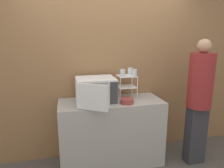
{
  "coord_description": "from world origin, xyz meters",
  "views": [
    {
      "loc": [
        -0.6,
        -2.27,
        1.77
      ],
      "look_at": [
        0.02,
        0.32,
        1.17
      ],
      "focal_mm": 32.0,
      "sensor_mm": 36.0,
      "label": 1
    }
  ],
  "objects_px": {
    "microwave": "(95,90)",
    "glass_front_right": "(134,73)",
    "person": "(199,96)",
    "dish_rack": "(126,82)",
    "glass_back_right": "(130,71)",
    "bowl": "(127,101)",
    "glass_front_left": "(123,73)"
  },
  "relations": [
    {
      "from": "microwave",
      "to": "glass_front_right",
      "type": "bearing_deg",
      "value": 3.17
    },
    {
      "from": "glass_front_right",
      "to": "person",
      "type": "distance_m",
      "value": 0.95
    },
    {
      "from": "dish_rack",
      "to": "glass_back_right",
      "type": "xyz_separation_m",
      "value": [
        0.08,
        0.07,
        0.14
      ]
    },
    {
      "from": "glass_back_right",
      "to": "bowl",
      "type": "xyz_separation_m",
      "value": [
        -0.15,
        -0.33,
        -0.35
      ]
    },
    {
      "from": "microwave",
      "to": "glass_back_right",
      "type": "xyz_separation_m",
      "value": [
        0.54,
        0.18,
        0.21
      ]
    },
    {
      "from": "person",
      "to": "glass_back_right",
      "type": "bearing_deg",
      "value": 152.27
    },
    {
      "from": "microwave",
      "to": "glass_front_right",
      "type": "distance_m",
      "value": 0.59
    },
    {
      "from": "glass_front_left",
      "to": "glass_front_right",
      "type": "distance_m",
      "value": 0.17
    },
    {
      "from": "dish_rack",
      "to": "glass_back_right",
      "type": "height_order",
      "value": "glass_back_right"
    },
    {
      "from": "glass_back_right",
      "to": "person",
      "type": "relative_size",
      "value": 0.06
    },
    {
      "from": "glass_front_left",
      "to": "glass_front_right",
      "type": "bearing_deg",
      "value": -2.57
    },
    {
      "from": "dish_rack",
      "to": "bowl",
      "type": "bearing_deg",
      "value": -105.25
    },
    {
      "from": "glass_back_right",
      "to": "glass_front_right",
      "type": "xyz_separation_m",
      "value": [
        0.01,
        -0.15,
        0.0
      ]
    },
    {
      "from": "bowl",
      "to": "person",
      "type": "distance_m",
      "value": 1.01
    },
    {
      "from": "glass_front_left",
      "to": "person",
      "type": "xyz_separation_m",
      "value": [
        1.01,
        -0.31,
        -0.31
      ]
    },
    {
      "from": "microwave",
      "to": "glass_front_left",
      "type": "height_order",
      "value": "glass_front_left"
    },
    {
      "from": "glass_back_right",
      "to": "bowl",
      "type": "bearing_deg",
      "value": -114.23
    },
    {
      "from": "dish_rack",
      "to": "glass_front_right",
      "type": "height_order",
      "value": "glass_front_right"
    },
    {
      "from": "glass_front_right",
      "to": "person",
      "type": "height_order",
      "value": "person"
    },
    {
      "from": "microwave",
      "to": "glass_front_right",
      "type": "height_order",
      "value": "glass_front_right"
    },
    {
      "from": "glass_back_right",
      "to": "person",
      "type": "bearing_deg",
      "value": -27.73
    },
    {
      "from": "glass_back_right",
      "to": "bowl",
      "type": "height_order",
      "value": "glass_back_right"
    },
    {
      "from": "dish_rack",
      "to": "glass_front_right",
      "type": "distance_m",
      "value": 0.18
    },
    {
      "from": "microwave",
      "to": "person",
      "type": "distance_m",
      "value": 1.43
    },
    {
      "from": "dish_rack",
      "to": "bowl",
      "type": "relative_size",
      "value": 1.87
    },
    {
      "from": "bowl",
      "to": "dish_rack",
      "type": "bearing_deg",
      "value": 74.75
    },
    {
      "from": "dish_rack",
      "to": "person",
      "type": "relative_size",
      "value": 0.19
    },
    {
      "from": "microwave",
      "to": "person",
      "type": "relative_size",
      "value": 0.38
    },
    {
      "from": "dish_rack",
      "to": "glass_front_left",
      "type": "xyz_separation_m",
      "value": [
        -0.08,
        -0.07,
        0.14
      ]
    },
    {
      "from": "glass_back_right",
      "to": "person",
      "type": "distance_m",
      "value": 1.01
    },
    {
      "from": "dish_rack",
      "to": "glass_front_right",
      "type": "bearing_deg",
      "value": -42.79
    },
    {
      "from": "glass_front_left",
      "to": "glass_front_right",
      "type": "height_order",
      "value": "same"
    }
  ]
}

